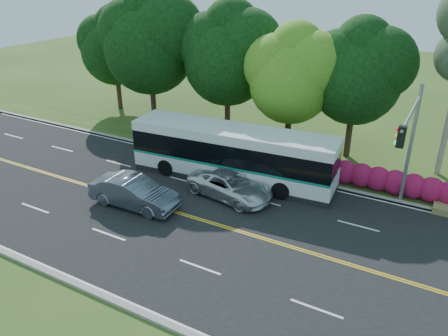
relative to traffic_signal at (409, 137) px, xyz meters
The scene contains 12 objects.
ground 9.65m from the traffic_signal, 140.23° to the right, with size 120.00×120.00×0.00m, color #2E4C19.
road 9.65m from the traffic_signal, 140.23° to the right, with size 60.00×14.00×0.02m, color black.
curb_north 8.15m from the traffic_signal, 164.96° to the left, with size 60.00×0.30×0.15m, color gray.
curb_south 14.86m from the traffic_signal, 117.35° to the right, with size 60.00×0.30×0.15m, color gray.
grass_verge 8.74m from the traffic_signal, 151.03° to the left, with size 60.00×4.00×0.10m, color #2E4C19.
lane_markings 9.71m from the traffic_signal, 140.63° to the right, with size 57.60×13.82×0.00m.
tree_row 13.61m from the traffic_signal, 150.00° to the left, with size 44.70×9.10×13.84m.
bougainvillea_hedge 4.86m from the traffic_signal, 75.94° to the left, with size 9.50×2.25×1.50m.
traffic_signal is the anchor object (origin of this frame).
transit_bus 10.42m from the traffic_signal, behind, with size 13.20×3.85×3.41m.
sedan 14.94m from the traffic_signal, 155.72° to the right, with size 1.82×5.23×1.72m, color slate.
suv 10.05m from the traffic_signal, 165.35° to the right, with size 2.43×5.26×1.46m, color white.
Camera 1 is at (8.27, -17.08, 12.55)m, focal length 35.00 mm.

